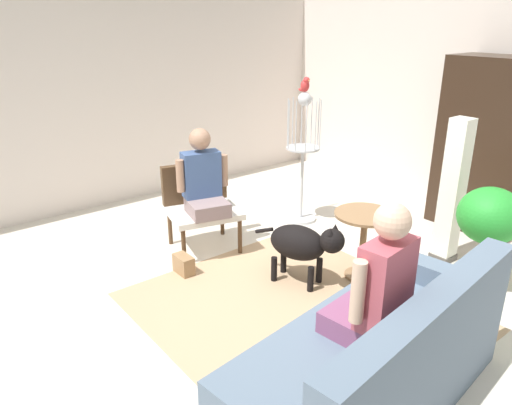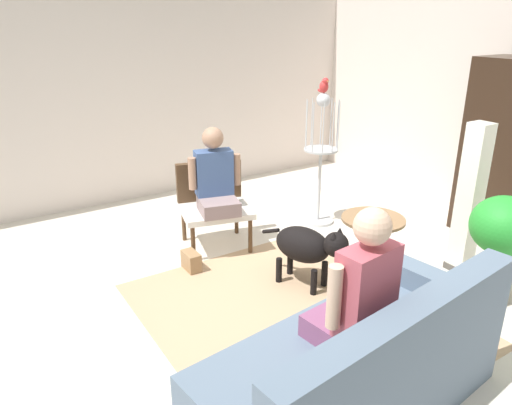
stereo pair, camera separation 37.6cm
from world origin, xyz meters
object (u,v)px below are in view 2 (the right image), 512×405
at_px(round_end_table, 371,238).
at_px(bird_cage_stand, 320,161).
at_px(dog, 307,246).
at_px(handbag, 191,261).
at_px(column_lamp, 469,201).
at_px(potted_plant, 503,234).
at_px(armchair, 213,198).
at_px(parrot, 324,86).
at_px(couch, 359,369).
at_px(person_on_armchair, 215,178).
at_px(person_on_couch, 359,293).

relative_size(round_end_table, bird_cage_stand, 0.43).
bearing_deg(bird_cage_stand, dog, -43.31).
bearing_deg(round_end_table, handbag, -130.97).
bearing_deg(dog, bird_cage_stand, 136.69).
distance_m(column_lamp, handbag, 2.62).
relative_size(dog, potted_plant, 0.87).
height_order(armchair, dog, armchair).
bearing_deg(parrot, bird_cage_stand, 0.00).
bearing_deg(bird_cage_stand, potted_plant, 4.31).
height_order(couch, handbag, couch).
height_order(person_on_armchair, potted_plant, person_on_armchair).
height_order(person_on_armchair, parrot, parrot).
xyz_separation_m(person_on_couch, parrot, (-2.39, 1.70, 0.75)).
height_order(round_end_table, handbag, round_end_table).
bearing_deg(person_on_armchair, column_lamp, 46.16).
relative_size(bird_cage_stand, parrot, 8.79).
bearing_deg(column_lamp, armchair, -136.87).
xyz_separation_m(dog, handbag, (-0.82, -0.74, -0.30)).
relative_size(round_end_table, parrot, 3.74).
bearing_deg(handbag, round_end_table, 49.03).
xyz_separation_m(couch, person_on_armchair, (-2.45, 0.36, 0.46)).
bearing_deg(dog, round_end_table, 62.46).
relative_size(person_on_couch, round_end_table, 1.39).
bearing_deg(person_on_armchair, handbag, -56.00).
height_order(bird_cage_stand, handbag, bird_cage_stand).
bearing_deg(handbag, person_on_armchair, 124.00).
relative_size(couch, person_on_armchair, 2.44).
relative_size(round_end_table, potted_plant, 0.68).
bearing_deg(person_on_couch, round_end_table, 131.46).
relative_size(person_on_couch, potted_plant, 0.95).
relative_size(person_on_armchair, parrot, 4.86).
bearing_deg(potted_plant, bird_cage_stand, -175.69).
distance_m(person_on_couch, potted_plant, 1.89).
bearing_deg(potted_plant, armchair, -147.87).
xyz_separation_m(armchair, potted_plant, (2.29, 1.44, 0.12)).
relative_size(couch, handbag, 9.24).
bearing_deg(column_lamp, handbag, -122.21).
bearing_deg(parrot, person_on_armchair, -91.40).
bearing_deg(dog, column_lamp, 69.05).
distance_m(person_on_armchair, column_lamp, 2.39).
bearing_deg(armchair, person_on_armchair, -14.40).
relative_size(armchair, potted_plant, 0.91).
height_order(couch, potted_plant, potted_plant).
bearing_deg(round_end_table, armchair, -153.14).
bearing_deg(dog, potted_plant, 48.52).
bearing_deg(armchair, round_end_table, 26.86).
relative_size(round_end_table, column_lamp, 0.45).
relative_size(person_on_couch, column_lamp, 0.63).
relative_size(bird_cage_stand, column_lamp, 1.06).
distance_m(person_on_couch, person_on_armchair, 2.45).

